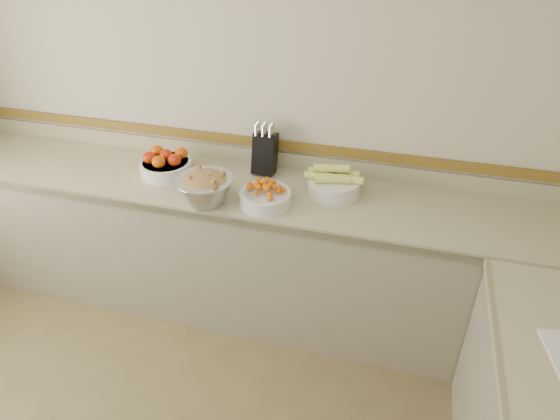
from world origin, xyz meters
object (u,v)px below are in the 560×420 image
(corn_bowl, at_px, (334,183))
(rhubarb_bowl, at_px, (205,188))
(knife_block, at_px, (265,152))
(tomato_bowl, at_px, (166,164))
(cherry_tomato_bowl, at_px, (265,196))

(corn_bowl, bearing_deg, rhubarb_bowl, -156.46)
(knife_block, distance_m, tomato_bowl, 0.60)
(knife_block, distance_m, corn_bowl, 0.48)
(cherry_tomato_bowl, xyz_separation_m, corn_bowl, (0.34, 0.22, 0.01))
(tomato_bowl, relative_size, corn_bowl, 0.94)
(knife_block, height_order, cherry_tomato_bowl, knife_block)
(tomato_bowl, bearing_deg, knife_block, 17.97)
(knife_block, distance_m, rhubarb_bowl, 0.48)
(corn_bowl, bearing_deg, tomato_bowl, -177.61)
(tomato_bowl, relative_size, cherry_tomato_bowl, 1.09)
(cherry_tomato_bowl, bearing_deg, knife_block, 107.16)
(tomato_bowl, height_order, rhubarb_bowl, rhubarb_bowl)
(corn_bowl, relative_size, rhubarb_bowl, 1.04)
(tomato_bowl, bearing_deg, corn_bowl, 2.39)
(tomato_bowl, relative_size, rhubarb_bowl, 0.98)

